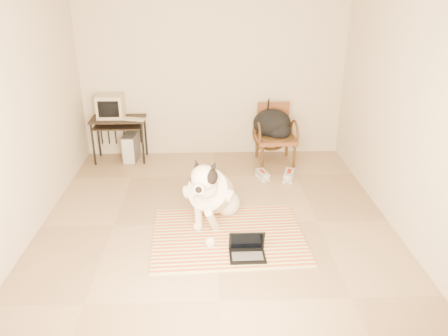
{
  "coord_description": "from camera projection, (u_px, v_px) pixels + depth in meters",
  "views": [
    {
      "loc": [
        -0.06,
        -4.35,
        2.59
      ],
      "look_at": [
        0.09,
        -0.09,
        0.74
      ],
      "focal_mm": 35.0,
      "sensor_mm": 36.0,
      "label": 1
    }
  ],
  "objects": [
    {
      "name": "wall_right",
      "position": [
        407.0,
        108.0,
        4.55
      ],
      "size": [
        0.0,
        4.5,
        4.5
      ],
      "primitive_type": "plane",
      "rotation": [
        1.57,
        0.0,
        -1.57
      ],
      "color": "beige",
      "rests_on": "floor"
    },
    {
      "name": "rug",
      "position": [
        228.0,
        236.0,
        4.77
      ],
      "size": [
        1.68,
        1.32,
        0.02
      ],
      "color": "#E14421",
      "rests_on": "floor"
    },
    {
      "name": "dog",
      "position": [
        211.0,
        194.0,
        4.94
      ],
      "size": [
        0.63,
        1.24,
        0.89
      ],
      "color": "white",
      "rests_on": "rug"
    },
    {
      "name": "sneaker_right",
      "position": [
        289.0,
        176.0,
        6.12
      ],
      "size": [
        0.22,
        0.35,
        0.11
      ],
      "color": "white",
      "rests_on": "floor"
    },
    {
      "name": "sneaker_left",
      "position": [
        263.0,
        175.0,
        6.16
      ],
      "size": [
        0.19,
        0.31,
        0.1
      ],
      "color": "white",
      "rests_on": "floor"
    },
    {
      "name": "wall_left",
      "position": [
        18.0,
        112.0,
        4.42
      ],
      "size": [
        0.0,
        4.5,
        4.5
      ],
      "primitive_type": "plane",
      "rotation": [
        1.57,
        0.0,
        1.57
      ],
      "color": "beige",
      "rests_on": "floor"
    },
    {
      "name": "backpack",
      "position": [
        273.0,
        125.0,
        6.51
      ],
      "size": [
        0.57,
        0.5,
        0.42
      ],
      "color": "black",
      "rests_on": "rattan_chair"
    },
    {
      "name": "pc_tower",
      "position": [
        131.0,
        147.0,
        6.73
      ],
      "size": [
        0.21,
        0.45,
        0.41
      ],
      "color": "#49494B",
      "rests_on": "floor"
    },
    {
      "name": "wall_front",
      "position": [
        222.0,
        222.0,
        2.42
      ],
      "size": [
        4.5,
        0.0,
        4.5
      ],
      "primitive_type": "plane",
      "rotation": [
        -1.57,
        0.0,
        0.0
      ],
      "color": "beige",
      "rests_on": "floor"
    },
    {
      "name": "rattan_chair",
      "position": [
        275.0,
        134.0,
        6.58
      ],
      "size": [
        0.61,
        0.59,
        0.87
      ],
      "color": "brown",
      "rests_on": "floor"
    },
    {
      "name": "floor",
      "position": [
        216.0,
        224.0,
        5.02
      ],
      "size": [
        4.5,
        4.5,
        0.0
      ],
      "primitive_type": "plane",
      "color": "#9D8060",
      "rests_on": "ground"
    },
    {
      "name": "crt_monitor",
      "position": [
        111.0,
        106.0,
        6.52
      ],
      "size": [
        0.39,
        0.37,
        0.34
      ],
      "color": "#B7A88F",
      "rests_on": "computer_desk"
    },
    {
      "name": "wall_back",
      "position": [
        213.0,
        69.0,
        6.55
      ],
      "size": [
        4.5,
        0.0,
        4.5
      ],
      "primitive_type": "plane",
      "rotation": [
        1.57,
        0.0,
        0.0
      ],
      "color": "beige",
      "rests_on": "floor"
    },
    {
      "name": "computer_desk",
      "position": [
        118.0,
        124.0,
        6.57
      ],
      "size": [
        0.81,
        0.46,
        0.67
      ],
      "color": "black",
      "rests_on": "floor"
    },
    {
      "name": "desk_keyboard",
      "position": [
        133.0,
        119.0,
        6.45
      ],
      "size": [
        0.37,
        0.21,
        0.02
      ],
      "primitive_type": "cube",
      "rotation": [
        0.0,
        0.0,
        -0.27
      ],
      "color": "#B7A88F",
      "rests_on": "computer_desk"
    },
    {
      "name": "laptop",
      "position": [
        247.0,
        250.0,
        4.39
      ],
      "size": [
        0.37,
        0.27,
        0.25
      ],
      "color": "black",
      "rests_on": "rug"
    }
  ]
}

